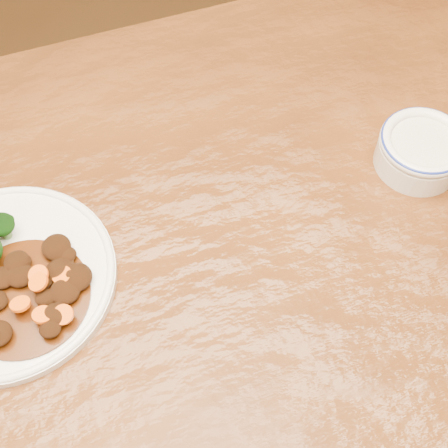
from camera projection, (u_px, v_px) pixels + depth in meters
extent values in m
plane|color=#4D2C13|center=(206.00, 421.00, 1.42)|extent=(4.00, 4.00, 0.00)
cube|color=#5C2F10|center=(192.00, 267.00, 0.80)|extent=(1.58, 1.04, 0.04)
cylinder|color=#381C0E|center=(429.00, 116.00, 1.44)|extent=(0.06, 0.06, 0.71)
cylinder|color=silver|center=(5.00, 279.00, 0.76)|extent=(0.27, 0.27, 0.01)
torus|color=silver|center=(4.00, 277.00, 0.76)|extent=(0.27, 0.27, 0.01)
cylinder|color=#63964D|center=(6.00, 232.00, 0.78)|extent=(0.01, 0.01, 0.02)
ellipsoid|color=black|center=(1.00, 225.00, 0.77)|extent=(0.03, 0.03, 0.03)
cylinder|color=#441E07|center=(24.00, 297.00, 0.74)|extent=(0.16, 0.16, 0.00)
ellipsoid|color=black|center=(65.00, 265.00, 0.75)|extent=(0.02, 0.02, 0.01)
ellipsoid|color=black|center=(50.00, 329.00, 0.70)|extent=(0.03, 0.02, 0.01)
ellipsoid|color=black|center=(46.00, 297.00, 0.73)|extent=(0.03, 0.02, 0.01)
ellipsoid|color=black|center=(22.00, 262.00, 0.75)|extent=(0.02, 0.02, 0.01)
ellipsoid|color=black|center=(3.00, 278.00, 0.74)|extent=(0.03, 0.03, 0.01)
ellipsoid|color=black|center=(17.00, 262.00, 0.75)|extent=(0.03, 0.03, 0.02)
ellipsoid|color=black|center=(41.00, 282.00, 0.74)|extent=(0.03, 0.02, 0.01)
ellipsoid|color=black|center=(60.00, 270.00, 0.75)|extent=(0.04, 0.03, 0.02)
ellipsoid|color=black|center=(77.00, 277.00, 0.74)|extent=(0.04, 0.04, 0.02)
ellipsoid|color=black|center=(65.00, 291.00, 0.73)|extent=(0.04, 0.04, 0.02)
ellipsoid|color=black|center=(56.00, 315.00, 0.72)|extent=(0.04, 0.03, 0.02)
ellipsoid|color=black|center=(68.00, 255.00, 0.76)|extent=(0.02, 0.02, 0.01)
ellipsoid|color=black|center=(56.00, 247.00, 0.77)|extent=(0.04, 0.04, 0.02)
ellipsoid|color=black|center=(20.00, 275.00, 0.74)|extent=(0.03, 0.03, 0.02)
cylinder|color=#E3530C|center=(38.00, 282.00, 0.73)|extent=(0.03, 0.03, 0.01)
cylinder|color=#E3530C|center=(63.00, 315.00, 0.71)|extent=(0.03, 0.03, 0.01)
cylinder|color=#E3530C|center=(20.00, 304.00, 0.72)|extent=(0.03, 0.03, 0.01)
cylinder|color=#E3530C|center=(43.00, 315.00, 0.71)|extent=(0.03, 0.03, 0.01)
cylinder|color=#E3530C|center=(38.00, 275.00, 0.73)|extent=(0.03, 0.03, 0.01)
cylinder|color=#E3530C|center=(62.00, 275.00, 0.74)|extent=(0.03, 0.03, 0.01)
cylinder|color=silver|center=(419.00, 155.00, 0.85)|extent=(0.12, 0.12, 0.04)
cylinder|color=beige|center=(423.00, 144.00, 0.83)|extent=(0.09, 0.09, 0.01)
torus|color=silver|center=(424.00, 142.00, 0.83)|extent=(0.12, 0.12, 0.02)
torus|color=navy|center=(425.00, 140.00, 0.82)|extent=(0.12, 0.12, 0.01)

